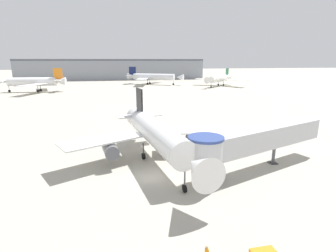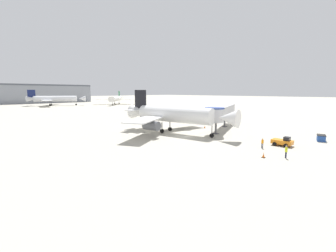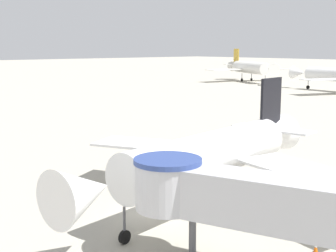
# 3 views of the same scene
# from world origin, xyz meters

# --- Properties ---
(ground_plane) EXTENTS (800.00, 800.00, 0.00)m
(ground_plane) POSITION_xyz_m (0.00, 0.00, 0.00)
(ground_plane) COLOR #A8A393
(main_airplane) EXTENTS (26.53, 27.48, 9.63)m
(main_airplane) POSITION_xyz_m (1.84, 4.94, 4.08)
(main_airplane) COLOR white
(main_airplane) RESTS_ON ground_plane
(jet_bridge) EXTENTS (22.10, 10.50, 5.92)m
(jet_bridge) POSITION_xyz_m (13.56, -0.65, 4.24)
(jet_bridge) COLOR #B7B7BC
(jet_bridge) RESTS_ON ground_plane
(pushback_tug_orange) EXTENTS (2.15, 3.24, 1.65)m
(pushback_tug_orange) POSITION_xyz_m (6.17, -17.17, 0.72)
(pushback_tug_orange) COLOR orange
(pushback_tug_orange) RESTS_ON ground_plane
(service_container_blue) EXTENTS (2.65, 1.94, 1.16)m
(service_container_blue) POSITION_xyz_m (15.31, -21.10, 0.59)
(service_container_blue) COLOR #234C9E
(service_container_blue) RESTS_ON ground_plane
(traffic_cone_apron_front) EXTENTS (0.47, 0.47, 0.77)m
(traffic_cone_apron_front) POSITION_xyz_m (-3.22, -17.62, 0.37)
(traffic_cone_apron_front) COLOR black
(traffic_cone_apron_front) RESTS_ON ground_plane
(traffic_cone_starboard_wing) EXTENTS (0.43, 0.43, 0.72)m
(traffic_cone_starboard_wing) POSITION_xyz_m (12.20, 3.27, 0.34)
(traffic_cone_starboard_wing) COLOR black
(traffic_cone_starboard_wing) RESTS_ON ground_plane
(ground_crew_marshaller) EXTENTS (0.39, 0.38, 1.79)m
(ground_crew_marshaller) POSITION_xyz_m (-1.21, -19.94, 1.04)
(ground_crew_marshaller) COLOR #1E2338
(ground_crew_marshaller) RESTS_ON ground_plane
(ground_crew_wing_walker) EXTENTS (0.22, 0.32, 1.64)m
(ground_crew_wing_walker) POSITION_xyz_m (2.09, -15.32, 0.95)
(ground_crew_wing_walker) COLOR #1E2338
(ground_crew_wing_walker) RESTS_ON ground_plane
(background_jet_navy_tail) EXTENTS (33.16, 31.10, 10.28)m
(background_jet_navy_tail) POSITION_xyz_m (18.94, 127.17, 4.52)
(background_jet_navy_tail) COLOR silver
(background_jet_navy_tail) RESTS_ON ground_plane
(background_jet_green_tail) EXTENTS (25.52, 25.51, 9.54)m
(background_jet_green_tail) POSITION_xyz_m (54.13, 108.74, 4.21)
(background_jet_green_tail) COLOR white
(background_jet_green_tail) RESTS_ON ground_plane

